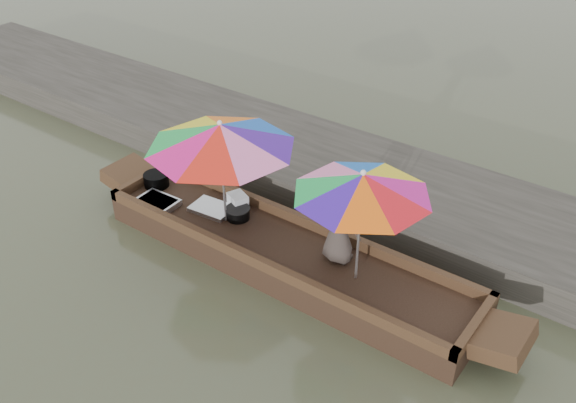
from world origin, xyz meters
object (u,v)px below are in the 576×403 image
Objects in this scene: tray_scallop at (212,208)px; vendor at (340,223)px; supply_bag at (238,202)px; tray_crayfish at (158,202)px; boat_hull at (284,256)px; charcoal_grill at (238,213)px; umbrella_stern at (359,227)px; cooking_pot at (156,180)px; umbrella_bow at (223,173)px.

vendor is at bearing 3.48° from tray_scallop.
tray_crayfish is at bearing -150.09° from supply_bag.
boat_hull is at bearing 8.08° from tray_crayfish.
tray_crayfish is 1.20m from supply_bag.
vendor is (1.65, 0.06, 0.49)m from charcoal_grill.
vendor is at bearing 152.70° from umbrella_stern.
cooking_pot is 0.64× the size of tray_crayfish.
umbrella_stern reaches higher than supply_bag.
supply_bag is at bearing 172.07° from umbrella_stern.
vendor is (0.74, 0.20, 0.74)m from boat_hull.
boat_hull is at bearing 180.00° from umbrella_stern.
tray_scallop is at bearing -0.50° from cooking_pot.
boat_hull is at bearing 18.65° from vendor.
umbrella_stern is at bearing -7.93° from supply_bag.
charcoal_grill is at bearing 171.29° from boat_hull.
vendor reaches higher than tray_scallop.
umbrella_stern reaches higher than boat_hull.
boat_hull is at bearing 0.00° from umbrella_bow.
umbrella_bow reaches higher than cooking_pot.
cooking_pot is 1.36× the size of supply_bag.
supply_bag is at bearing 8.70° from cooking_pot.
cooking_pot is 0.19× the size of umbrella_bow.
boat_hull is at bearing -8.71° from charcoal_grill.
umbrella_bow is (1.47, -0.08, 0.67)m from cooking_pot.
umbrella_bow is (-1.02, 0.00, 0.95)m from boat_hull.
vendor is (3.22, 0.12, 0.46)m from cooking_pot.
cooking_pot is at bearing 5.81° from vendor.
charcoal_grill is at bearing 176.08° from umbrella_stern.
supply_bag is (1.04, 0.60, 0.09)m from tray_crayfish.
umbrella_bow reaches higher than charcoal_grill.
tray_scallop is 0.36× the size of umbrella_stern.
charcoal_grill is (0.43, 0.07, 0.05)m from tray_scallop.
supply_bag reaches higher than charcoal_grill.
cooking_pot reaches higher than charcoal_grill.
tray_scallop is 0.44m from charcoal_grill.
tray_scallop is at bearing 177.00° from boat_hull.
tray_crayfish is 1.00× the size of tray_scallop.
charcoal_grill is 0.29× the size of vendor.
tray_crayfish is at bearing -42.55° from cooking_pot.
cooking_pot is at bearing -171.30° from supply_bag.
charcoal_grill is 1.18× the size of supply_bag.
charcoal_grill is at bearing -50.57° from supply_bag.
boat_hull is 14.32× the size of cooking_pot.
boat_hull is at bearing -1.85° from cooking_pot.
supply_bag is 0.71m from umbrella_bow.
boat_hull is 4.86× the size of vendor.
cooking_pot is (-2.48, 0.08, 0.28)m from boat_hull.
cooking_pot reaches higher than boat_hull.
tray_scallop is 0.53× the size of vendor.
boat_hull is at bearing -3.00° from tray_scallop.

